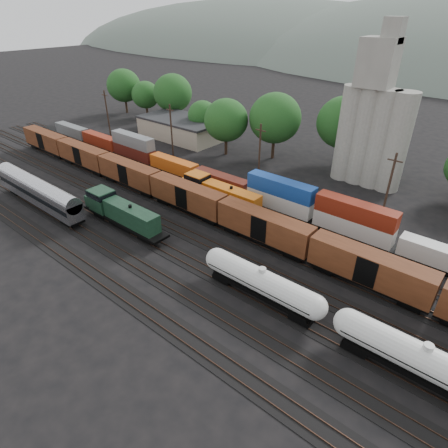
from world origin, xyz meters
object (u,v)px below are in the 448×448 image
Objects in this scene: orange_locomotive at (217,193)px; green_locomotive at (119,211)px; passenger_coach at (38,191)px; grain_silo at (373,126)px; tank_car_a at (262,282)px.

green_locomotive is at bearing -116.23° from orange_locomotive.
orange_locomotive is (22.94, 20.00, -0.61)m from passenger_coach.
orange_locomotive is (7.39, 15.00, -0.06)m from green_locomotive.
green_locomotive is 47.78m from grain_silo.
tank_car_a is 0.90× the size of orange_locomotive.
passenger_coach reaches higher than tank_car_a.
green_locomotive is 27.09m from tank_car_a.
tank_car_a is 42.94m from passenger_coach.
orange_locomotive is at bearing 41.08° from passenger_coach.
grain_silo is (38.53, 46.00, 8.03)m from passenger_coach.
grain_silo is (15.59, 26.00, 8.65)m from orange_locomotive.
green_locomotive reaches higher than tank_car_a.
grain_silo is at bearing 50.05° from passenger_coach.
tank_car_a is at bearing -84.27° from grain_silo.
grain_silo is at bearing 59.06° from orange_locomotive.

